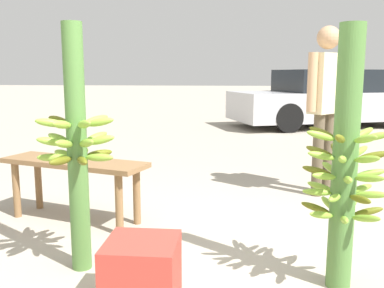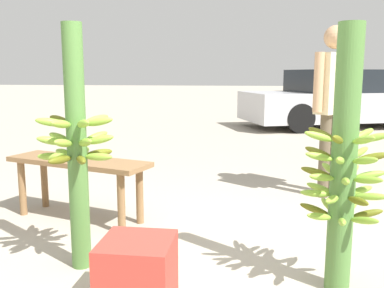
{
  "view_description": "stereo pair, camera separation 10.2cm",
  "coord_description": "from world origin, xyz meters",
  "px_view_note": "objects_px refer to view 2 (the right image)",
  "views": [
    {
      "loc": [
        0.12,
        -2.22,
        1.22
      ],
      "look_at": [
        -0.15,
        0.54,
        0.76
      ],
      "focal_mm": 40.0,
      "sensor_mm": 36.0,
      "label": 1
    },
    {
      "loc": [
        0.22,
        -2.2,
        1.22
      ],
      "look_at": [
        -0.15,
        0.54,
        0.76
      ],
      "focal_mm": 40.0,
      "sensor_mm": 36.0,
      "label": 2
    }
  ],
  "objects_px": {
    "produce_crate": "(137,274)",
    "vendor_person": "(333,95)",
    "banana_stalk_center": "(344,165)",
    "market_bench": "(78,170)",
    "banana_stalk_left": "(77,147)",
    "parked_car": "(340,99)"
  },
  "relations": [
    {
      "from": "produce_crate",
      "to": "vendor_person",
      "type": "bearing_deg",
      "value": 59.29
    },
    {
      "from": "banana_stalk_center",
      "to": "produce_crate",
      "type": "height_order",
      "value": "banana_stalk_center"
    },
    {
      "from": "banana_stalk_center",
      "to": "market_bench",
      "type": "distance_m",
      "value": 2.16
    },
    {
      "from": "banana_stalk_left",
      "to": "produce_crate",
      "type": "bearing_deg",
      "value": -41.77
    },
    {
      "from": "banana_stalk_center",
      "to": "parked_car",
      "type": "xyz_separation_m",
      "value": [
        1.53,
        7.77,
        -0.09
      ]
    },
    {
      "from": "banana_stalk_left",
      "to": "parked_car",
      "type": "relative_size",
      "value": 0.33
    },
    {
      "from": "market_bench",
      "to": "parked_car",
      "type": "relative_size",
      "value": 0.29
    },
    {
      "from": "banana_stalk_left",
      "to": "banana_stalk_center",
      "type": "distance_m",
      "value": 1.56
    },
    {
      "from": "vendor_person",
      "to": "banana_stalk_center",
      "type": "bearing_deg",
      "value": -144.25
    },
    {
      "from": "banana_stalk_left",
      "to": "parked_car",
      "type": "height_order",
      "value": "banana_stalk_left"
    },
    {
      "from": "vendor_person",
      "to": "parked_car",
      "type": "height_order",
      "value": "vendor_person"
    },
    {
      "from": "market_bench",
      "to": "vendor_person",
      "type": "bearing_deg",
      "value": 42.53
    },
    {
      "from": "market_bench",
      "to": "produce_crate",
      "type": "relative_size",
      "value": 3.52
    },
    {
      "from": "vendor_person",
      "to": "parked_car",
      "type": "relative_size",
      "value": 0.37
    },
    {
      "from": "produce_crate",
      "to": "banana_stalk_left",
      "type": "bearing_deg",
      "value": 138.23
    },
    {
      "from": "banana_stalk_left",
      "to": "market_bench",
      "type": "relative_size",
      "value": 1.16
    },
    {
      "from": "banana_stalk_center",
      "to": "parked_car",
      "type": "distance_m",
      "value": 7.92
    },
    {
      "from": "banana_stalk_left",
      "to": "banana_stalk_center",
      "type": "bearing_deg",
      "value": -3.18
    },
    {
      "from": "banana_stalk_left",
      "to": "produce_crate",
      "type": "height_order",
      "value": "banana_stalk_left"
    },
    {
      "from": "market_bench",
      "to": "parked_car",
      "type": "distance_m",
      "value": 7.65
    },
    {
      "from": "banana_stalk_center",
      "to": "market_bench",
      "type": "xyz_separation_m",
      "value": [
        -1.92,
        0.95,
        -0.3
      ]
    },
    {
      "from": "vendor_person",
      "to": "parked_car",
      "type": "distance_m",
      "value": 5.96
    }
  ]
}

